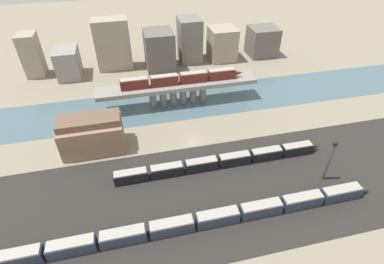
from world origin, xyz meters
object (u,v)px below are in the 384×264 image
at_px(warehouse_building, 92,134).
at_px(train_yard_near, 200,221).
at_px(train_on_bridge, 182,78).
at_px(train_yard_mid, 222,161).
at_px(signal_tower, 328,162).

bearing_deg(warehouse_building, train_yard_near, -54.52).
bearing_deg(train_on_bridge, warehouse_building, -148.54).
xyz_separation_m(train_yard_mid, signal_tower, (27.96, -12.18, 5.14)).
relative_size(train_on_bridge, signal_tower, 3.47).
bearing_deg(train_yard_near, signal_tower, 10.78).
bearing_deg(warehouse_building, train_on_bridge, 31.46).
bearing_deg(train_yard_mid, signal_tower, -23.54).
bearing_deg(signal_tower, train_on_bridge, 122.26).
bearing_deg(warehouse_building, train_yard_mid, -24.87).
height_order(train_yard_mid, signal_tower, signal_tower).
distance_m(train_yard_near, warehouse_building, 46.64).
relative_size(train_yard_near, train_yard_mid, 1.47).
relative_size(train_yard_mid, signal_tower, 4.76).
bearing_deg(train_yard_near, train_on_bridge, 82.72).
bearing_deg(train_yard_mid, train_on_bridge, 96.48).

